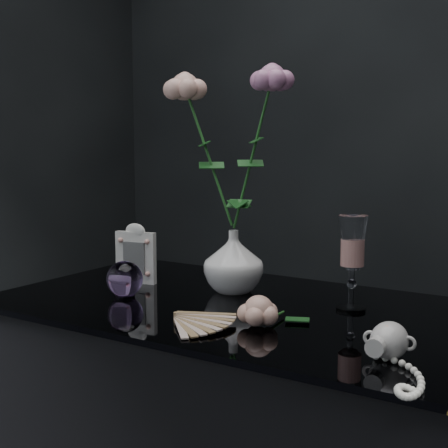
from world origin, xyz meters
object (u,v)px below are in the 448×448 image
Objects in this scene: loose_rose at (259,311)px; pearl_jar at (389,339)px; wine_glass at (352,263)px; vase at (233,261)px; paperweight at (125,279)px; picture_frame at (136,253)px.

pearl_jar is at bearing -2.00° from loose_rose.
wine_glass reaches higher than loose_rose.
vase is 0.49m from pearl_jar.
wine_glass is at bearing 69.33° from loose_rose.
paperweight is 0.37× the size of pearl_jar.
wine_glass reaches higher than picture_frame.
wine_glass is 0.28m from pearl_jar.
paperweight reaches higher than loose_rose.
wine_glass is at bearing -6.30° from picture_frame.
vase reaches higher than paperweight.
paperweight is 0.35m from loose_rose.
paperweight is at bearing -137.08° from vase.
picture_frame is (-0.52, -0.04, -0.02)m from wine_glass.
pearl_jar is at bearing -26.68° from picture_frame.
paperweight is 0.60m from pearl_jar.
wine_glass is 1.33× the size of picture_frame.
picture_frame is (-0.24, -0.04, 0.00)m from vase.
loose_rose is (0.42, -0.15, -0.04)m from picture_frame.
vase is 1.76× the size of paperweight.
pearl_jar is (0.15, -0.23, -0.06)m from wine_glass.
loose_rose is 0.25m from pearl_jar.
wine_glass is 0.23m from loose_rose.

